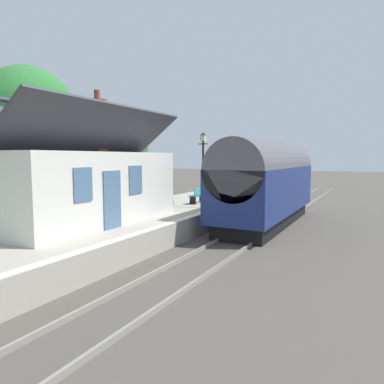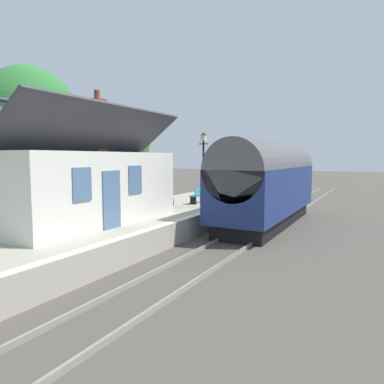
# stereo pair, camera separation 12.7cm
# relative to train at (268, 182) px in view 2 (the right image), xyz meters

# --- Properties ---
(ground_plane) EXTENTS (160.00, 160.00, 0.00)m
(ground_plane) POSITION_rel_train_xyz_m (-2.80, 0.90, -2.22)
(ground_plane) COLOR #4C473F
(platform) EXTENTS (32.00, 5.33, 0.93)m
(platform) POSITION_rel_train_xyz_m (-2.80, 4.56, -1.75)
(platform) COLOR #A39B8C
(platform) RESTS_ON ground
(platform_edge_coping) EXTENTS (32.00, 0.36, 0.02)m
(platform_edge_coping) POSITION_rel_train_xyz_m (-2.80, 2.08, -1.28)
(platform_edge_coping) COLOR beige
(platform_edge_coping) RESTS_ON platform
(rail_near) EXTENTS (52.00, 0.08, 0.14)m
(rail_near) POSITION_rel_train_xyz_m (-2.80, -0.72, -2.15)
(rail_near) COLOR gray
(rail_near) RESTS_ON ground
(rail_far) EXTENTS (52.00, 0.08, 0.14)m
(rail_far) POSITION_rel_train_xyz_m (-2.80, 0.72, -2.15)
(rail_far) COLOR gray
(rail_far) RESTS_ON ground
(train) EXTENTS (10.30, 2.73, 4.32)m
(train) POSITION_rel_train_xyz_m (0.00, 0.00, 0.00)
(train) COLOR black
(train) RESTS_ON ground
(station_building) EXTENTS (8.09, 4.49, 5.37)m
(station_building) POSITION_rel_train_xyz_m (-7.63, 5.50, 0.23)
(station_building) COLOR silver
(station_building) RESTS_ON platform
(bench_platform_end) EXTENTS (1.40, 0.45, 0.88)m
(bench_platform_end) POSITION_rel_train_xyz_m (6.36, 3.73, -0.81)
(bench_platform_end) COLOR teal
(bench_platform_end) RESTS_ON platform
(bench_by_lamp) EXTENTS (1.41, 0.48, 0.88)m
(bench_by_lamp) POSITION_rel_train_xyz_m (-0.37, 3.79, -0.81)
(bench_by_lamp) COLOR teal
(bench_by_lamp) RESTS_ON platform
(planter_edge_far) EXTENTS (0.36, 0.36, 0.64)m
(planter_edge_far) POSITION_rel_train_xyz_m (8.60, 2.72, -0.95)
(planter_edge_far) COLOR teal
(planter_edge_far) RESTS_ON platform
(planter_edge_near) EXTENTS (0.40, 0.40, 0.73)m
(planter_edge_near) POSITION_rel_train_xyz_m (4.83, 3.63, -0.93)
(planter_edge_near) COLOR black
(planter_edge_near) RESTS_ON platform
(planter_bench_left) EXTENTS (0.37, 0.37, 0.72)m
(planter_bench_left) POSITION_rel_train_xyz_m (4.87, 6.08, -0.93)
(planter_bench_left) COLOR teal
(planter_bench_left) RESTS_ON platform
(planter_bench_right) EXTENTS (0.59, 0.59, 0.86)m
(planter_bench_right) POSITION_rel_train_xyz_m (3.93, 5.03, -0.83)
(planter_bench_right) COLOR gray
(planter_bench_right) RESTS_ON platform
(planter_by_door) EXTENTS (0.99, 0.32, 0.56)m
(planter_by_door) POSITION_rel_train_xyz_m (-2.14, 4.84, -1.02)
(planter_by_door) COLOR black
(planter_by_door) RESTS_ON platform
(planter_under_sign) EXTENTS (0.93, 0.32, 0.55)m
(planter_under_sign) POSITION_rel_train_xyz_m (1.34, 3.32, -1.02)
(planter_under_sign) COLOR teal
(planter_under_sign) RESTS_ON platform
(lamp_post_platform) EXTENTS (0.32, 0.50, 3.83)m
(lamp_post_platform) POSITION_rel_train_xyz_m (-1.75, 2.85, 1.37)
(lamp_post_platform) COLOR black
(lamp_post_platform) RESTS_ON platform
(station_sign_board) EXTENTS (0.96, 0.06, 1.57)m
(station_sign_board) POSITION_rel_train_xyz_m (1.70, 2.92, -0.10)
(station_sign_board) COLOR black
(station_sign_board) RESTS_ON platform
(tree_distant) EXTENTS (4.99, 5.20, 7.11)m
(tree_distant) POSITION_rel_train_xyz_m (-3.17, 13.65, 2.35)
(tree_distant) COLOR #4C3828
(tree_distant) RESTS_ON ground
(tree_behind_building) EXTENTS (4.54, 4.30, 7.70)m
(tree_behind_building) POSITION_rel_train_xyz_m (-6.73, 9.45, 3.14)
(tree_behind_building) COLOR #4C3828
(tree_behind_building) RESTS_ON ground
(tree_mid_background) EXTENTS (4.66, 4.99, 7.87)m
(tree_mid_background) POSITION_rel_train_xyz_m (5.61, 14.15, 2.84)
(tree_mid_background) COLOR #4C3828
(tree_mid_background) RESTS_ON ground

